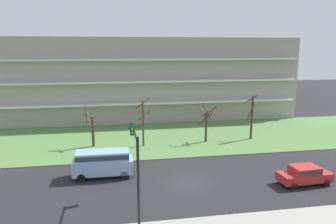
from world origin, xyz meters
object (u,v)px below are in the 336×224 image
tree_far_left (92,128)px  tree_right (252,116)px  traffic_signal_mast (136,156)px  tree_center (206,122)px  van_blue_center_left (103,162)px  sedan_red_near_left (304,174)px  tree_left (143,121)px

tree_far_left → tree_right: tree_right is taller
tree_far_left → traffic_signal_mast: bearing=-76.6°
tree_far_left → traffic_signal_mast: size_ratio=0.80×
tree_center → traffic_signal_mast: 18.67m
tree_center → van_blue_center_left: size_ratio=0.94×
tree_far_left → traffic_signal_mast: traffic_signal_mast is taller
tree_right → sedan_red_near_left: bearing=-95.3°
tree_far_left → tree_right: size_ratio=0.88×
tree_right → traffic_signal_mast: size_ratio=0.91×
tree_left → tree_center: (7.62, 0.38, -0.50)m
tree_far_left → tree_center: size_ratio=0.98×
tree_center → tree_far_left: bearing=178.8°
tree_center → sedan_red_near_left: 14.20m
traffic_signal_mast → sedan_red_near_left: bearing=10.3°
tree_center → van_blue_center_left: bearing=-143.7°
tree_left → van_blue_center_left: bearing=-117.5°
tree_far_left → sedan_red_near_left: tree_far_left is taller
tree_far_left → traffic_signal_mast: 16.79m
tree_far_left → van_blue_center_left: 9.27m
tree_left → tree_center: 7.64m
tree_left → tree_far_left: bearing=173.5°
tree_far_left → sedan_red_near_left: bearing=-36.9°
tree_center → tree_right: (5.91, 0.23, 0.49)m
tree_left → van_blue_center_left: 9.66m
tree_left → tree_right: bearing=2.6°
tree_center → traffic_signal_mast: (-9.60, -15.92, 1.74)m
tree_far_left → tree_left: (5.86, -0.67, 0.73)m
tree_left → sedan_red_near_left: tree_left is taller
tree_far_left → tree_left: size_ratio=0.85×
tree_center → van_blue_center_left: tree_center is taller
tree_far_left → van_blue_center_left: bearing=-80.9°
tree_left → traffic_signal_mast: (-1.98, -15.55, 1.24)m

